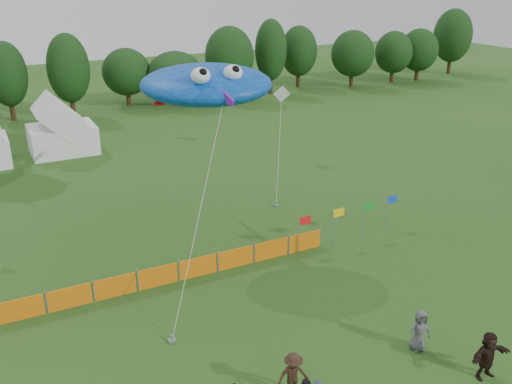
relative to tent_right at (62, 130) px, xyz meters
name	(u,v)px	position (x,y,z in m)	size (l,w,h in m)	color
ground	(331,380)	(3.86, -32.40, -1.82)	(160.00, 160.00, 0.00)	#234C16
treeline	(94,71)	(5.47, 12.52, 2.36)	(104.57, 8.78, 8.36)	#382314
tent_right	(62,130)	(0.00, 0.00, 0.00)	(5.11, 4.08, 3.60)	white
barrier_fence	(158,276)	(0.31, -23.28, -1.32)	(17.90, 0.06, 1.00)	orange
flag_row	(349,217)	(11.00, -23.38, -0.44)	(6.73, 0.56, 2.09)	gray
spectator_c	(293,376)	(2.14, -32.57, -0.91)	(1.17, 0.67, 1.81)	#322014
spectator_e	(420,331)	(7.86, -32.46, -0.95)	(0.85, 0.55, 1.73)	#4C4B50
spectator_f	(488,355)	(8.93, -34.80, -0.88)	(1.74, 0.55, 1.88)	black
stingray_kite	(203,83)	(4.30, -19.77, 6.76)	(9.01, 16.19, 9.77)	blue
small_kite_white	(281,118)	(13.76, -10.89, 1.86)	(6.04, 9.06, 5.59)	silver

